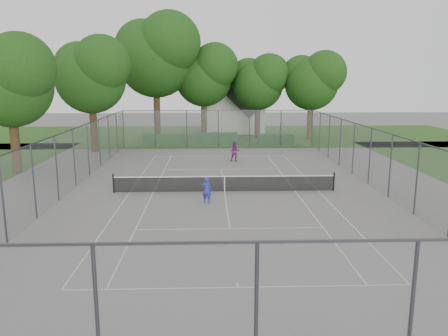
{
  "coord_description": "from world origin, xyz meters",
  "views": [
    {
      "loc": [
        -0.87,
        -24.54,
        6.44
      ],
      "look_at": [
        0.0,
        1.0,
        1.2
      ],
      "focal_mm": 35.0,
      "sensor_mm": 36.0,
      "label": 1
    }
  ],
  "objects_px": {
    "tennis_net": "(225,183)",
    "woman_player": "(235,151)",
    "girl_player": "(207,190)",
    "house": "(232,102)"
  },
  "relations": [
    {
      "from": "tennis_net",
      "to": "girl_player",
      "type": "xyz_separation_m",
      "value": [
        -1.02,
        -2.36,
        0.19
      ]
    },
    {
      "from": "house",
      "to": "woman_player",
      "type": "relative_size",
      "value": 5.61
    },
    {
      "from": "girl_player",
      "to": "woman_player",
      "type": "relative_size",
      "value": 0.86
    },
    {
      "from": "tennis_net",
      "to": "house",
      "type": "height_order",
      "value": "house"
    },
    {
      "from": "woman_player",
      "to": "tennis_net",
      "type": "bearing_deg",
      "value": -90.12
    },
    {
      "from": "tennis_net",
      "to": "woman_player",
      "type": "height_order",
      "value": "woman_player"
    },
    {
      "from": "girl_player",
      "to": "woman_player",
      "type": "xyz_separation_m",
      "value": [
        2.16,
        11.72,
        0.11
      ]
    },
    {
      "from": "tennis_net",
      "to": "house",
      "type": "relative_size",
      "value": 1.41
    },
    {
      "from": "tennis_net",
      "to": "woman_player",
      "type": "xyz_separation_m",
      "value": [
        1.14,
        9.36,
        0.31
      ]
    },
    {
      "from": "tennis_net",
      "to": "house",
      "type": "xyz_separation_m",
      "value": [
        1.97,
        28.88,
        3.18
      ]
    }
  ]
}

